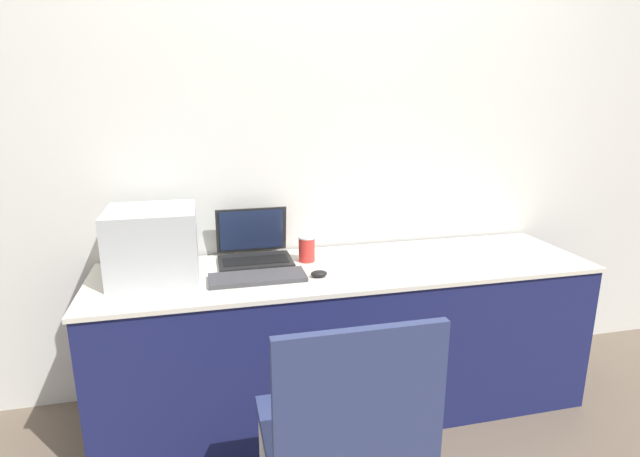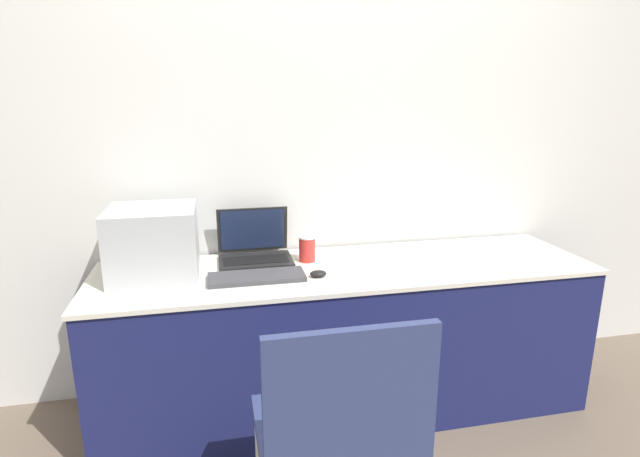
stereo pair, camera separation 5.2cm
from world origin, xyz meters
The scene contains 9 objects.
ground_plane centered at (0.00, 0.00, 0.00)m, with size 14.00×14.00×0.00m, color #6B5B4C.
wall_back centered at (0.00, 0.66, 1.30)m, with size 8.00×0.05×2.60m.
table centered at (0.00, 0.30, 0.36)m, with size 2.29×0.62×0.73m.
printer centered at (-0.85, 0.36, 0.89)m, with size 0.37×0.34×0.30m.
laptop_left centered at (-0.41, 0.49, 0.78)m, with size 0.34×0.27×0.24m.
external_keyboard centered at (-0.43, 0.22, 0.74)m, with size 0.41×0.16×0.02m.
coffee_cup centered at (-0.17, 0.41, 0.79)m, with size 0.08×0.08×0.12m.
mouse centered at (-0.16, 0.19, 0.74)m, with size 0.07×0.05×0.03m.
chair centered at (-0.26, -0.55, 0.52)m, with size 0.48×0.48×0.92m.
Camera 1 is at (-0.64, -1.80, 1.50)m, focal length 28.00 mm.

